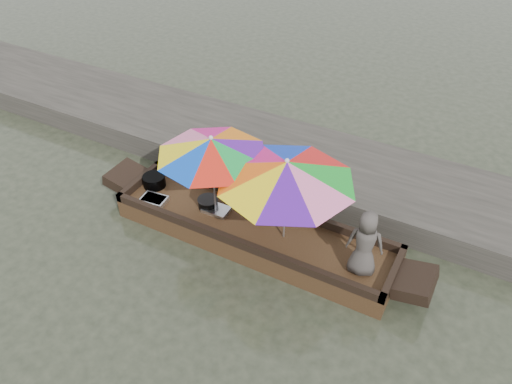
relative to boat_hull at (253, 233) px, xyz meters
The scene contains 11 objects.
water 0.17m from the boat_hull, ahead, with size 80.00×80.00×0.00m, color #292F20.
dock 2.20m from the boat_hull, 90.00° to the left, with size 22.00×2.20×0.50m, color #2D2B26.
boat_hull is the anchor object (origin of this frame).
cooking_pot 2.16m from the boat_hull, behind, with size 0.41×0.41×0.22m, color black.
tray_crayfish 1.89m from the boat_hull, behind, with size 0.45×0.31×0.09m, color silver.
tray_scallop 0.77m from the boat_hull, behind, with size 0.45×0.31×0.06m, color silver.
charcoal_grill 0.97m from the boat_hull, behind, with size 0.34×0.34×0.16m, color black.
supply_bag 0.43m from the boat_hull, 95.18° to the left, with size 0.28×0.22×0.26m, color silver.
vendor 2.07m from the boat_hull, ahead, with size 0.56×0.37×1.15m, color #453F3A.
umbrella_bow 1.21m from the boat_hull, behind, with size 1.83×1.83×1.55m, color #5A14A5, non-canonical shape.
umbrella_stern 1.11m from the boat_hull, ahead, with size 2.16×2.16×1.55m, color green, non-canonical shape.
Camera 1 is at (3.01, -5.47, 6.03)m, focal length 35.00 mm.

